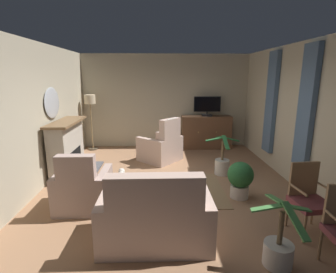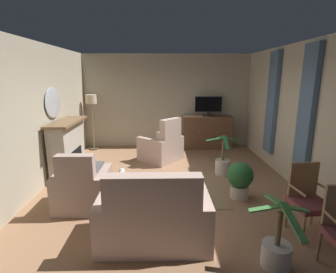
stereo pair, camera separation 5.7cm
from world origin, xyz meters
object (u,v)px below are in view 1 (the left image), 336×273
(coffee_table, at_px, (167,183))
(tv_cabinet, at_px, (206,133))
(potted_plant_leafy_by_curtain, at_px, (222,164))
(cat, at_px, (122,175))
(wall_mirror_oval, at_px, (52,103))
(television, at_px, (207,106))
(potted_plant_on_hearth_side, at_px, (240,178))
(folded_newspaper, at_px, (162,180))
(side_chair_beside_plant, at_px, (309,197))
(fireplace, at_px, (68,149))
(floor_lamp, at_px, (90,106))
(armchair_by_fireplace, at_px, (83,190))
(potted_plant_small_fern_corner, at_px, (278,250))
(sofa_floral, at_px, (155,219))
(armchair_in_far_corner, at_px, (162,148))
(tv_remote, at_px, (166,181))

(coffee_table, bearing_deg, tv_cabinet, 69.90)
(tv_cabinet, bearing_deg, potted_plant_leafy_by_curtain, -90.54)
(cat, bearing_deg, wall_mirror_oval, 165.28)
(television, bearing_deg, potted_plant_on_hearth_side, -89.45)
(folded_newspaper, relative_size, side_chair_beside_plant, 0.30)
(fireplace, bearing_deg, potted_plant_leafy_by_curtain, -2.16)
(potted_plant_leafy_by_curtain, bearing_deg, floor_lamp, 147.90)
(fireplace, xyz_separation_m, armchair_by_fireplace, (0.76, -1.59, -0.25))
(folded_newspaper, height_order, floor_lamp, floor_lamp)
(potted_plant_small_fern_corner, bearing_deg, wall_mirror_oval, 140.41)
(television, height_order, potted_plant_leafy_by_curtain, television)
(coffee_table, distance_m, floor_lamp, 4.22)
(sofa_floral, bearing_deg, potted_plant_on_hearth_side, 39.83)
(tv_cabinet, relative_size, armchair_by_fireplace, 1.47)
(fireplace, bearing_deg, armchair_by_fireplace, -64.44)
(armchair_in_far_corner, height_order, cat, armchair_in_far_corner)
(coffee_table, bearing_deg, floor_lamp, 121.44)
(tv_remote, distance_m, floor_lamp, 4.24)
(sofa_floral, xyz_separation_m, potted_plant_leafy_by_curtain, (1.47, 2.42, -0.12))
(tv_remote, relative_size, potted_plant_leafy_by_curtain, 0.17)
(television, bearing_deg, fireplace, -149.79)
(folded_newspaper, relative_size, sofa_floral, 0.21)
(coffee_table, height_order, sofa_floral, sofa_floral)
(floor_lamp, bearing_deg, tv_remote, -59.32)
(tv_remote, xyz_separation_m, cat, (-0.91, 1.16, -0.34))
(armchair_in_far_corner, relative_size, side_chair_beside_plant, 1.26)
(television, distance_m, floor_lamp, 3.45)
(side_chair_beside_plant, bearing_deg, armchair_in_far_corner, 122.18)
(tv_cabinet, bearing_deg, television, -90.00)
(floor_lamp, bearing_deg, side_chair_beside_plant, -46.74)
(wall_mirror_oval, bearing_deg, potted_plant_leafy_by_curtain, -2.02)
(armchair_by_fireplace, xyz_separation_m, potted_plant_leafy_by_curtain, (2.69, 1.45, -0.10))
(folded_newspaper, xyz_separation_m, potted_plant_small_fern_corner, (1.35, -1.56, -0.24))
(armchair_in_far_corner, distance_m, potted_plant_on_hearth_side, 2.59)
(folded_newspaper, height_order, potted_plant_small_fern_corner, potted_plant_small_fern_corner)
(tv_cabinet, xyz_separation_m, potted_plant_small_fern_corner, (-0.05, -5.11, -0.28))
(folded_newspaper, distance_m, armchair_in_far_corner, 2.37)
(wall_mirror_oval, relative_size, potted_plant_leafy_by_curtain, 0.79)
(television, bearing_deg, armchair_by_fireplace, -126.95)
(floor_lamp, bearing_deg, folded_newspaper, -59.60)
(tv_remote, bearing_deg, television, 55.47)
(folded_newspaper, distance_m, armchair_by_fireplace, 1.33)
(armchair_by_fireplace, bearing_deg, fireplace, 115.56)
(television, xyz_separation_m, cat, (-2.25, -2.41, -1.22))
(side_chair_beside_plant, bearing_deg, tv_remote, 158.06)
(fireplace, bearing_deg, folded_newspaper, -35.47)
(wall_mirror_oval, height_order, folded_newspaper, wall_mirror_oval)
(television, distance_m, armchair_by_fireplace, 4.62)
(coffee_table, distance_m, tv_remote, 0.09)
(side_chair_beside_plant, distance_m, potted_plant_leafy_by_curtain, 2.34)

